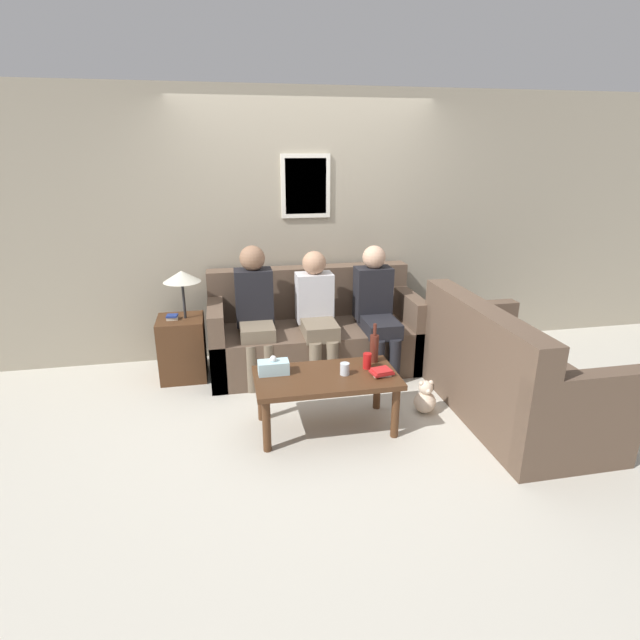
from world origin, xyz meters
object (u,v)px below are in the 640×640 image
drinking_glass (345,369)px  person_middle (317,309)px  person_right (376,306)px  teddy_bear (425,399)px  person_left (255,308)px  coffee_table (326,383)px  wine_bottle (374,347)px  couch_side (507,378)px  couch_main (314,334)px

drinking_glass → person_middle: size_ratio=0.08×
person_right → teddy_bear: bearing=-80.3°
person_left → person_right: bearing=-3.3°
coffee_table → wine_bottle: (0.42, 0.18, 0.18)m
person_middle → coffee_table: bearing=-96.9°
person_right → person_left: bearing=176.7°
coffee_table → person_right: bearing=54.8°
person_middle → couch_side: bearing=-39.6°
person_right → wine_bottle: bearing=-108.3°
couch_side → teddy_bear: (-0.61, 0.17, -0.20)m
couch_main → person_right: person_right is taller
couch_side → coffee_table: couch_side is taller
person_left → person_middle: person_left is taller
person_left → person_middle: (0.56, -0.03, -0.04)m
wine_bottle → teddy_bear: 0.62m
drinking_glass → couch_main: bearing=90.5°
person_left → person_right: (1.13, -0.07, -0.03)m
couch_side → person_left: bearing=59.2°
couch_main → couch_side: same height
wine_bottle → person_right: size_ratio=0.27×
couch_side → person_right: person_right is taller
wine_bottle → couch_main: bearing=106.3°
coffee_table → person_right: person_right is taller
drinking_glass → person_left: person_left is taller
couch_main → person_middle: 0.36m
drinking_glass → person_right: (0.55, 0.99, 0.16)m
coffee_table → wine_bottle: 0.49m
wine_bottle → teddy_bear: wine_bottle is taller
couch_side → wine_bottle: 1.09m
couch_side → drinking_glass: size_ratio=18.34×
drinking_glass → person_left: size_ratio=0.07×
coffee_table → person_middle: (0.12, 1.01, 0.25)m
couch_main → person_right: size_ratio=1.67×
wine_bottle → person_right: person_right is taller
drinking_glass → teddy_bear: size_ratio=0.32×
coffee_table → teddy_bear: coffee_table is taller
drinking_glass → coffee_table: bearing=174.9°
wine_bottle → coffee_table: bearing=-157.1°
drinking_glass → person_right: 1.14m
couch_main → person_left: 0.69m
person_middle → person_right: (0.56, -0.03, 0.01)m
person_middle → person_right: person_right is taller
person_left → person_middle: 0.57m
couch_side → person_right: bearing=35.7°
coffee_table → wine_bottle: wine_bottle is taller
coffee_table → wine_bottle: size_ratio=3.38×
teddy_bear → couch_main: bearing=122.8°
couch_side → coffee_table: size_ratio=1.55×
couch_side → teddy_bear: 0.66m
wine_bottle → person_middle: bearing=110.0°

